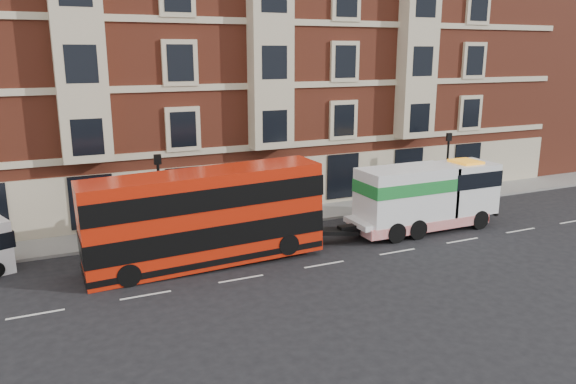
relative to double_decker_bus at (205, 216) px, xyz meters
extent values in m
plane|color=black|center=(4.84, -2.26, -2.28)|extent=(120.00, 120.00, 0.00)
cube|color=slate|center=(4.84, 5.24, -2.20)|extent=(90.00, 3.00, 0.15)
cube|color=brown|center=(5.34, 12.74, 6.72)|extent=(45.00, 12.00, 18.00)
cube|color=brown|center=(36.84, 11.74, 6.72)|extent=(18.00, 10.00, 18.00)
cylinder|color=black|center=(-1.16, 3.94, -0.13)|extent=(0.14, 0.14, 4.00)
cube|color=black|center=(-1.16, 3.94, 1.97)|extent=(0.35, 0.15, 0.50)
cylinder|color=black|center=(16.84, 3.94, -0.13)|extent=(0.14, 0.14, 4.00)
cube|color=black|center=(16.84, 3.94, 1.97)|extent=(0.35, 0.15, 0.50)
cube|color=red|center=(0.00, 0.00, -0.06)|extent=(10.57, 2.36, 4.15)
cube|color=black|center=(0.00, 0.00, -0.67)|extent=(10.61, 2.42, 0.99)
cube|color=black|center=(0.00, 0.00, 1.03)|extent=(10.61, 2.42, 0.94)
cylinder|color=black|center=(-3.59, -1.07, -1.78)|extent=(0.98, 0.30, 0.98)
cylinder|color=black|center=(-3.59, 1.07, -1.78)|extent=(0.98, 0.30, 0.98)
cylinder|color=black|center=(3.59, -1.07, -1.50)|extent=(0.98, 0.30, 0.98)
cylinder|color=black|center=(3.59, 1.07, -1.50)|extent=(0.98, 0.30, 0.98)
cube|color=white|center=(12.00, 0.00, -1.38)|extent=(8.50, 2.17, 0.28)
cube|color=white|center=(14.74, 0.00, -0.15)|extent=(3.02, 2.36, 2.74)
cube|color=white|center=(10.87, 0.00, -0.10)|extent=(5.10, 2.36, 2.74)
cube|color=#1C8031|center=(10.87, 0.00, 0.37)|extent=(5.14, 2.40, 0.66)
cube|color=red|center=(11.81, 0.00, -1.71)|extent=(7.55, 2.42, 0.52)
cylinder|color=black|center=(15.02, -1.07, -1.76)|extent=(1.04, 0.33, 1.04)
cylinder|color=black|center=(15.02, 1.07, -1.76)|extent=(1.04, 0.33, 1.04)
cylinder|color=black|center=(10.87, -1.07, -1.76)|extent=(1.04, 0.38, 1.04)
cylinder|color=black|center=(10.87, 1.07, -1.76)|extent=(1.04, 0.38, 1.04)
cylinder|color=black|center=(9.55, -1.07, -1.76)|extent=(1.04, 0.38, 1.04)
cylinder|color=black|center=(9.55, 1.07, -1.76)|extent=(1.04, 0.38, 1.04)
imported|color=#221C38|center=(-3.56, 4.96, -1.18)|extent=(0.75, 0.55, 1.88)
camera|label=1|loc=(-6.58, -23.27, 7.06)|focal=35.00mm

